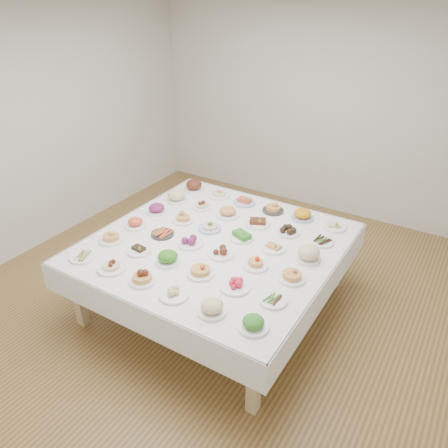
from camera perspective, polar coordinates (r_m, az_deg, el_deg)
The scene contains 38 objects.
room_envelope at distance 4.01m, azimuth -0.32°, elevation 12.75°, with size 5.02×5.02×2.81m.
display_table at distance 4.27m, azimuth -1.06°, elevation -3.11°, with size 2.28×2.28×0.75m.
dish_0 at distance 4.18m, azimuth -17.97°, elevation -4.00°, with size 0.24×0.23×0.06m.
dish_1 at distance 3.94m, azimuth -14.50°, elevation -5.10°, with size 0.25×0.25×0.12m.
dish_2 at distance 3.72m, azimuth -10.68°, elevation -6.58°, with size 0.25×0.24×0.15m.
dish_3 at distance 3.55m, azimuth -6.57°, elevation -8.87°, with size 0.24×0.24×0.09m.
dish_4 at distance 3.35m, azimuth -1.60°, elevation -10.57°, with size 0.22×0.22×0.14m.
dish_5 at distance 3.24m, azimuth 3.85°, elevation -12.66°, with size 0.23×0.23×0.12m.
dish_6 at distance 4.36m, azimuth -14.55°, elevation -1.52°, with size 0.23×0.23×0.13m.
dish_7 at distance 4.15m, azimuth -11.07°, elevation -3.19°, with size 0.23×0.23×0.09m.
dish_8 at distance 3.93m, azimuth -7.38°, elevation -4.16°, with size 0.26×0.26×0.15m.
dish_9 at distance 3.75m, azimuth -3.11°, elevation -5.80°, with size 0.24×0.24×0.14m.
dish_10 at distance 3.61m, azimuth 1.46°, elevation -7.80°, with size 0.25×0.25×0.10m.
dish_11 at distance 3.50m, azimuth 6.43°, elevation -9.81°, with size 0.22×0.22×0.05m.
dish_12 at distance 4.56m, azimuth -11.53°, elevation 0.31°, with size 0.22×0.22×0.13m.
dish_13 at distance 4.37m, azimuth -8.06°, elevation -1.17°, with size 0.22×0.22×0.06m.
dish_14 at distance 4.17m, azimuth -4.39°, elevation -2.16°, with size 0.24×0.24×0.11m.
dish_15 at distance 4.01m, azimuth -0.38°, elevation -3.55°, with size 0.24×0.24×0.10m.
dish_16 at distance 3.86m, azimuth 4.14°, elevation -4.88°, with size 0.22×0.22×0.13m.
dish_17 at distance 3.74m, azimuth 8.88°, elevation -6.45°, with size 0.23×0.23×0.13m.
dish_18 at distance 4.80m, azimuth -8.78°, elevation 2.04°, with size 0.22×0.22×0.12m.
dish_19 at distance 4.58m, azimuth -5.39°, elevation 1.02°, with size 0.22×0.22×0.14m.
dish_20 at distance 4.42m, azimuth -1.89°, elevation -0.23°, with size 0.23×0.23×0.11m.
dish_21 at distance 4.26m, azimuth 2.34°, elevation -1.44°, with size 0.23×0.23×0.11m.
dish_22 at distance 4.13m, azimuth 6.49°, elevation -2.94°, with size 0.23×0.23×0.09m.
dish_23 at distance 4.00m, azimuth 10.97°, elevation -3.83°, with size 0.23×0.23×0.14m.
dish_24 at distance 5.03m, azimuth -6.24°, elevation 3.74°, with size 0.26×0.26×0.15m.
dish_25 at distance 4.85m, azimuth -2.89°, elevation 2.65°, with size 0.22×0.22×0.11m.
dish_26 at distance 4.67m, azimuth 0.50°, elevation 1.87°, with size 0.25×0.25×0.15m.
dish_27 at distance 4.52m, azimuth 4.43°, elevation 0.40°, with size 0.25×0.25×0.11m.
dish_28 at distance 4.40m, azimuth 8.33°, elevation -0.71°, with size 0.24×0.24×0.10m.
dish_29 at distance 4.31m, azimuth 12.62°, elevation -2.18°, with size 0.23×0.23×0.05m.
dish_30 at distance 5.27m, azimuth -3.95°, elevation 5.11°, with size 0.22×0.22×0.15m.
dish_31 at distance 5.11m, azimuth -0.62°, elevation 4.12°, with size 0.25×0.25×0.12m.
dish_32 at distance 4.95m, azimuth 2.69°, elevation 3.18°, with size 0.24×0.24×0.11m.
dish_33 at distance 4.79m, azimuth 6.45°, elevation 2.34°, with size 0.23×0.23×0.14m.
dish_34 at distance 4.68m, azimuth 10.24°, elevation 1.39°, with size 0.24×0.24×0.14m.
dish_35 at distance 4.59m, azimuth 14.17°, elevation -0.05°, with size 0.25×0.25×0.10m.
Camera 1 is at (2.05, -3.25, 2.96)m, focal length 35.00 mm.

